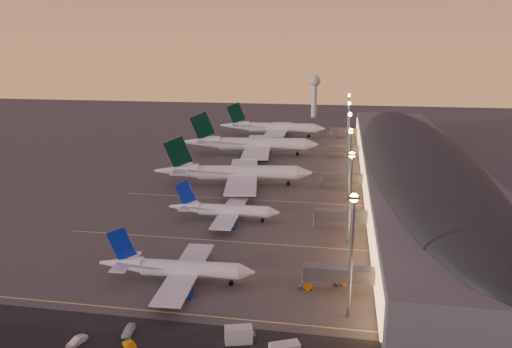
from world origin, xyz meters
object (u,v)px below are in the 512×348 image
at_px(service_van_c, 128,330).
at_px(service_van_b, 131,348).
at_px(airliner_narrow_south, 177,269).
at_px(service_van_a, 77,341).
at_px(radar_tower, 314,89).
at_px(baggage_tug_a, 306,287).
at_px(airliner_narrow_north, 224,210).
at_px(catering_truck_a, 240,335).
at_px(airliner_wide_near, 234,173).
at_px(airliner_wide_far, 272,128).
at_px(airliner_wide_mid, 250,144).
at_px(baggage_tug_b, 342,283).

bearing_deg(service_van_c, service_van_b, -68.90).
bearing_deg(airliner_narrow_south, service_van_a, -113.11).
xyz_separation_m(radar_tower, baggage_tug_a, (16.63, -289.75, -21.43)).
relative_size(airliner_narrow_north, catering_truck_a, 5.93).
bearing_deg(baggage_tug_a, airliner_wide_near, 108.13).
bearing_deg(catering_truck_a, airliner_wide_near, 86.90).
distance_m(airliner_wide_far, service_van_a, 225.44).
height_order(airliner_wide_mid, baggage_tug_a, airliner_wide_mid).
relative_size(airliner_narrow_north, radar_tower, 1.08).
bearing_deg(airliner_wide_mid, service_van_c, -94.24).
bearing_deg(catering_truck_a, airliner_narrow_north, 89.91).
distance_m(airliner_wide_mid, service_van_b, 169.37).
xyz_separation_m(airliner_narrow_north, baggage_tug_b, (37.03, -38.24, -2.81)).
bearing_deg(baggage_tug_a, airliner_wide_mid, 100.86).
bearing_deg(baggage_tug_b, catering_truck_a, -158.39).
height_order(airliner_wide_mid, catering_truck_a, airliner_wide_mid).
distance_m(service_van_b, service_van_c, 6.05).
bearing_deg(airliner_narrow_south, radar_tower, 84.27).
height_order(airliner_wide_far, service_van_c, airliner_wide_far).
relative_size(radar_tower, service_van_b, 6.85).
bearing_deg(airliner_wide_near, airliner_wide_far, 81.22).
relative_size(airliner_wide_far, catering_truck_a, 10.83).
bearing_deg(service_van_c, catering_truck_a, -3.88).
distance_m(airliner_narrow_south, airliner_wide_mid, 141.67).
relative_size(airliner_wide_near, service_van_b, 13.03).
relative_size(baggage_tug_a, service_van_c, 0.73).
height_order(airliner_narrow_north, service_van_a, airliner_narrow_north).
bearing_deg(baggage_tug_a, radar_tower, 88.47).
relative_size(airliner_narrow_south, service_van_b, 7.74).
bearing_deg(service_van_c, service_van_a, -154.83).
xyz_separation_m(airliner_narrow_south, baggage_tug_a, (29.64, 1.86, -2.95)).
distance_m(baggage_tug_b, service_van_c, 48.42).
bearing_deg(radar_tower, airliner_wide_far, -101.73).
distance_m(catering_truck_a, service_van_b, 19.68).
xyz_separation_m(baggage_tug_b, service_van_b, (-36.84, -33.10, 0.33)).
height_order(airliner_wide_near, radar_tower, radar_tower).
height_order(radar_tower, service_van_c, radar_tower).
distance_m(airliner_wide_far, service_van_b, 225.97).
xyz_separation_m(baggage_tug_b, service_van_a, (-47.52, -32.66, 0.24)).
relative_size(radar_tower, service_van_a, 7.73).
bearing_deg(catering_truck_a, baggage_tug_b, 39.35).
distance_m(baggage_tug_a, service_van_a, 49.05).
bearing_deg(service_van_c, radar_tower, 80.42).
relative_size(airliner_narrow_south, service_van_a, 8.74).
bearing_deg(airliner_wide_mid, radar_tower, 74.64).
height_order(airliner_wide_mid, service_van_a, airliner_wide_mid).
xyz_separation_m(baggage_tug_a, service_van_a, (-39.51, -29.07, 0.25)).
bearing_deg(baggage_tug_a, service_van_a, -148.46).
bearing_deg(airliner_narrow_south, baggage_tug_b, 5.06).
height_order(airliner_wide_far, catering_truck_a, airliner_wide_far).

